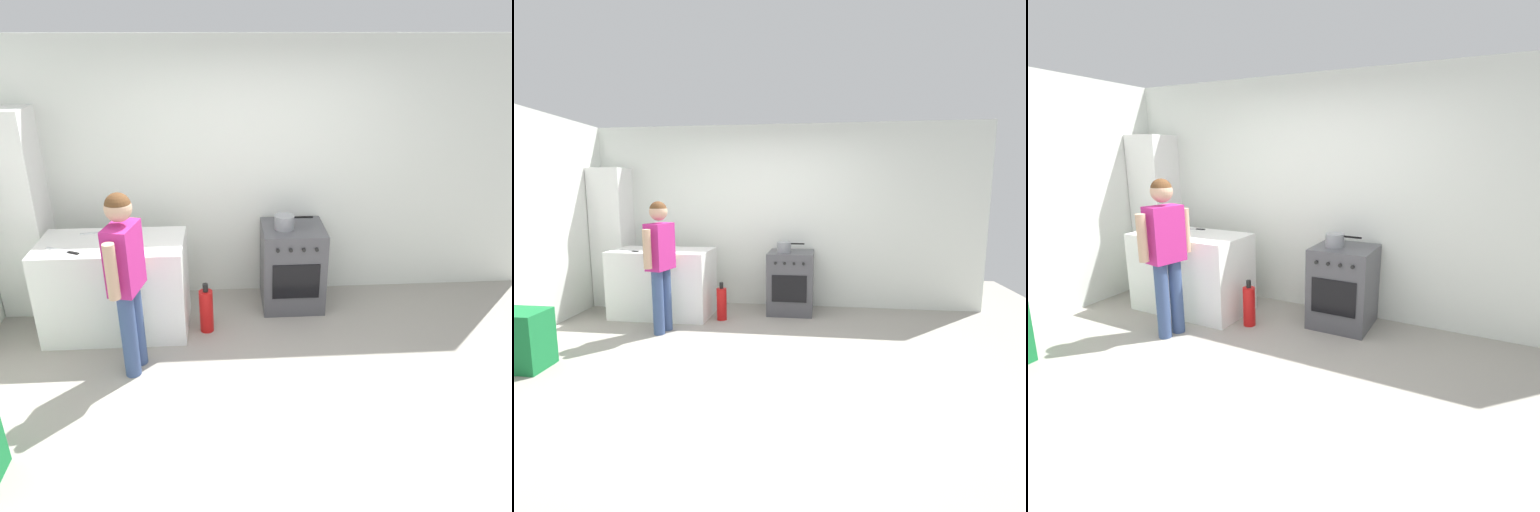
% 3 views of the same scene
% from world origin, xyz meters
% --- Properties ---
extents(ground_plane, '(8.00, 8.00, 0.00)m').
position_xyz_m(ground_plane, '(0.00, 0.00, 0.00)').
color(ground_plane, gray).
extents(back_wall, '(6.00, 0.10, 2.60)m').
position_xyz_m(back_wall, '(0.00, 1.95, 1.30)').
color(back_wall, silver).
rests_on(back_wall, ground).
extents(side_wall_left, '(0.10, 3.10, 2.60)m').
position_xyz_m(side_wall_left, '(-2.60, 0.40, 1.30)').
color(side_wall_left, silver).
rests_on(side_wall_left, ground).
extents(counter_unit, '(1.30, 0.70, 0.90)m').
position_xyz_m(counter_unit, '(-1.35, 1.20, 0.45)').
color(counter_unit, white).
rests_on(counter_unit, ground).
extents(oven_left, '(0.61, 0.62, 0.85)m').
position_xyz_m(oven_left, '(0.35, 1.58, 0.43)').
color(oven_left, '#4C4C51').
rests_on(oven_left, ground).
extents(pot, '(0.37, 0.19, 0.14)m').
position_xyz_m(pot, '(0.26, 1.54, 0.92)').
color(pot, gray).
rests_on(pot, oven_left).
extents(knife_bread, '(0.33, 0.18, 0.01)m').
position_xyz_m(knife_bread, '(-1.71, 1.02, 0.90)').
color(knife_bread, silver).
rests_on(knife_bread, counter_unit).
extents(knife_carving, '(0.33, 0.09, 0.01)m').
position_xyz_m(knife_carving, '(-1.49, 1.43, 0.90)').
color(knife_carving, silver).
rests_on(knife_carving, counter_unit).
extents(person, '(0.27, 0.56, 1.56)m').
position_xyz_m(person, '(-1.10, 0.55, 0.92)').
color(person, '#384C7A').
rests_on(person, ground).
extents(fire_extinguisher, '(0.13, 0.13, 0.50)m').
position_xyz_m(fire_extinguisher, '(-0.52, 1.10, 0.22)').
color(fire_extinguisher, red).
rests_on(fire_extinguisher, ground).
extents(recycling_crate_lower, '(0.52, 0.36, 0.28)m').
position_xyz_m(recycling_crate_lower, '(-2.06, -0.57, 0.14)').
color(recycling_crate_lower, '#197238').
rests_on(recycling_crate_lower, ground).
extents(recycling_crate_upper, '(0.52, 0.36, 0.28)m').
position_xyz_m(recycling_crate_upper, '(-2.06, -0.57, 0.42)').
color(recycling_crate_upper, '#197238').
rests_on(recycling_crate_upper, recycling_crate_lower).
extents(larder_cabinet, '(0.48, 0.44, 2.00)m').
position_xyz_m(larder_cabinet, '(-2.30, 1.68, 1.00)').
color(larder_cabinet, white).
rests_on(larder_cabinet, ground).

